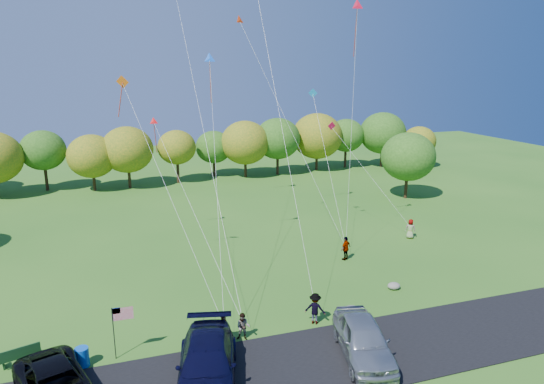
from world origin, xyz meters
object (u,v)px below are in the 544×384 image
Objects in this scene: park_bench at (20,356)px; trash_barrel at (82,357)px; flyer_c at (315,309)px; flyer_d at (346,248)px; flyer_e at (410,229)px; flyer_a at (224,329)px; minivan_silver at (363,339)px; minivan_navy at (207,364)px; flyer_b at (243,327)px.

trash_barrel is (2.90, -0.95, -0.08)m from park_bench.
flyer_c reaches higher than trash_barrel.
flyer_c is 0.98× the size of park_bench.
park_bench is (-15.46, 0.72, -0.35)m from flyer_c.
flyer_e is (7.49, 2.62, -0.08)m from flyer_d.
flyer_a is at bearing -23.32° from park_bench.
minivan_silver is at bearing -32.80° from park_bench.
minivan_navy is at bearing -43.69° from park_bench.
flyer_a is 0.91× the size of flyer_c.
minivan_navy is at bearing -165.52° from flyer_a.
flyer_e is at bearing -19.38° from flyer_a.
flyer_e reaches higher than flyer_b.
flyer_e is (17.89, 11.07, 0.08)m from flyer_b.
minivan_navy is at bearing 13.41° from flyer_d.
flyer_c is (5.42, 0.39, 0.08)m from flyer_a.
flyer_a is at bearing 163.95° from minivan_silver.
park_bench is (-8.51, 4.27, -0.46)m from minivan_navy.
flyer_b is (1.04, 0.00, -0.07)m from flyer_a.
park_bench is at bearing 161.94° from trash_barrel.
minivan_navy reaches higher than trash_barrel.
minivan_navy is 4.08m from flyer_b.
flyer_b is 0.90× the size of flyer_e.
minivan_navy is 6.78× the size of trash_barrel.
flyer_c is 1.08× the size of flyer_e.
flyer_c is at bearing 1.04° from trash_barrel.
flyer_b is 1.56× the size of trash_barrel.
flyer_d reaches higher than flyer_e.
minivan_navy is 7.92m from minivan_silver.
minivan_silver is 17.07m from park_bench.
flyer_b reaches higher than park_bench.
park_bench is 1.91× the size of trash_barrel.
flyer_b is 4.40m from flyer_c.
minivan_navy reaches higher than flyer_d.
flyer_b is 11.13m from park_bench.
flyer_d is 1.90× the size of trash_barrel.
flyer_a is 14.22m from flyer_d.
trash_barrel is at bearing -156.79° from flyer_b.
trash_barrel is at bearing 129.00° from flyer_a.
trash_barrel is at bearing 162.82° from minivan_navy.
minivan_navy is at bearing -30.67° from trash_barrel.
minivan_navy is 7.81m from flyer_c.
minivan_navy is at bearing -104.70° from flyer_b.
minivan_silver is 13.00m from flyer_d.
flyer_b is 0.82× the size of park_bench.
minivan_navy reaches higher than flyer_c.
trash_barrel is (-7.14, 0.16, -0.35)m from flyer_a.
flyer_c is at bearing -45.61° from flyer_a.
minivan_navy is at bearing -169.72° from minivan_silver.
minivan_navy is 3.97× the size of flyer_a.
flyer_c is 17.22m from flyer_e.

